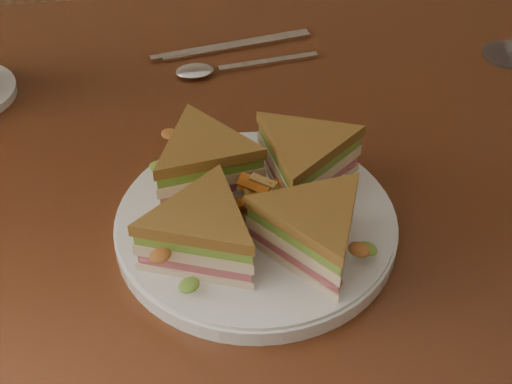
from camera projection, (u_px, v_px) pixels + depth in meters
The scene contains 6 objects.
table at pixel (246, 226), 0.82m from camera, with size 1.20×0.80×0.75m.
plate at pixel (256, 225), 0.67m from camera, with size 0.26×0.26×0.02m, color silver.
sandwich_wedges at pixel (256, 196), 0.65m from camera, with size 0.28×0.28×0.06m.
crisps_mound at pixel (256, 199), 0.65m from camera, with size 0.09×0.09×0.05m, color orange, non-canonical shape.
spoon at pixel (213, 69), 0.88m from camera, with size 0.18×0.04×0.01m.
knife at pixel (226, 48), 0.93m from camera, with size 0.21×0.05×0.00m.
Camera 1 is at (-0.08, -0.58, 1.23)m, focal length 50.00 mm.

